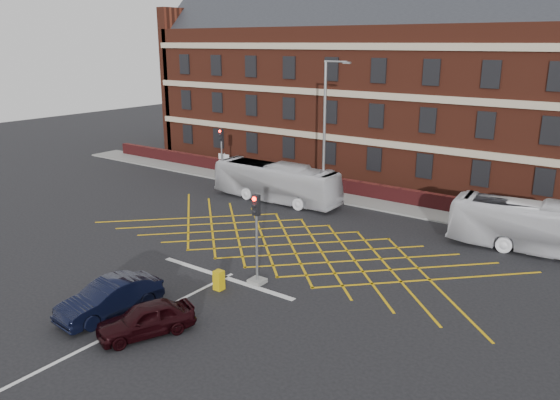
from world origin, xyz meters
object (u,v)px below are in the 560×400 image
Objects in this scene: car_navy at (110,298)px; direction_signs at (224,163)px; street_lamp at (325,159)px; car_maroon at (146,319)px; traffic_light_near at (257,248)px; bus_right at (547,228)px; bus_left at (276,182)px; utility_cabinet at (219,280)px; traffic_light_far at (222,160)px.

car_navy is 2.00× the size of direction_signs.
direction_signs is at bearing 169.48° from street_lamp.
street_lamp reaches higher than car_maroon.
car_navy is 0.45× the size of street_lamp.
car_maroon is 0.87× the size of traffic_light_near.
car_navy is 6.72m from traffic_light_near.
car_maroon is at bearing 143.14° from bus_right.
direction_signs is at bearing 70.51° from bus_left.
utility_cabinet is at bearing -154.05° from bus_left.
bus_left is 4.40× the size of direction_signs.
utility_cabinet is at bearing -48.57° from traffic_light_far.
bus_right is at bearing -4.79° from direction_signs.
bus_right reaches higher than car_maroon.
traffic_light_near is 0.44× the size of street_lamp.
traffic_light_far reaches higher than bus_left.
car_navy is 18.16m from street_lamp.
street_lamp is at bearing 83.24° from bus_right.
car_maroon is 0.87× the size of traffic_light_far.
traffic_light_far reaches higher than car_maroon.
bus_right reaches higher than direction_signs.
bus_left is 14.68m from utility_cabinet.
traffic_light_near is at bearing -72.42° from street_lamp.
car_navy is 1.18× the size of car_maroon.
bus_left reaches higher than utility_cabinet.
car_navy is 23.01m from direction_signs.
car_navy is 22.23m from traffic_light_far.
car_navy is (4.44, -17.49, -0.62)m from bus_left.
bus_left is at bearing -19.15° from direction_signs.
traffic_light_near is (3.03, 5.90, 1.04)m from car_navy.
traffic_light_near is 1.00× the size of traffic_light_far.
car_maroon is 23.71m from traffic_light_far.
bus_left is 13.79m from traffic_light_near.
street_lamp reaches higher than bus_left.
traffic_light_near is 1.94× the size of direction_signs.
traffic_light_far reaches higher than bus_right.
utility_cabinet is at bearing -78.20° from street_lamp.
bus_right is at bearing 50.89° from utility_cabinet.
car_maroon is at bearing -55.16° from traffic_light_far.
traffic_light_near is at bearing 108.94° from car_maroon.
traffic_light_far is at bearing 136.63° from traffic_light_near.
traffic_light_far is (-13.53, 19.44, 1.13)m from car_maroon.
bus_right is 13.98m from street_lamp.
car_maroon is 1.69× the size of direction_signs.
traffic_light_near is at bearing -147.53° from bus_left.
bus_left is 2.61× the size of car_maroon.
street_lamp reaches higher than car_navy.
street_lamp is (-13.83, 0.07, 2.02)m from bus_right.
car_navy is 4.82m from utility_cabinet.
utility_cabinet is (13.14, -14.88, -1.31)m from traffic_light_far.
car_maroon is 4.57m from utility_cabinet.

